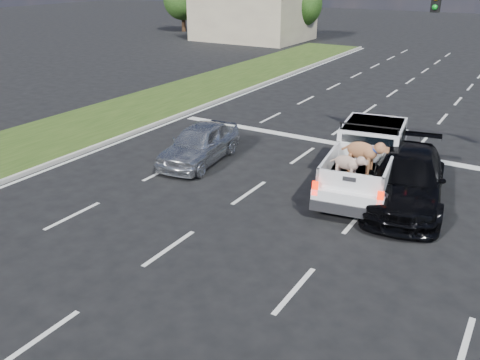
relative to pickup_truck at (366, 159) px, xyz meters
name	(u,v)px	position (x,y,z in m)	size (l,w,h in m)	color
ground	(228,268)	(-1.16, -6.32, -0.97)	(160.00, 160.00, 0.00)	black
road_markings	(332,177)	(-1.16, 0.24, -0.96)	(17.75, 60.00, 0.01)	silver
grass_median_left	(80,128)	(-12.66, -0.32, -0.92)	(5.00, 60.00, 0.10)	#273F13
curb_left	(121,137)	(-10.21, -0.32, -0.90)	(0.15, 60.00, 0.14)	#ABA79C
building_left	(253,16)	(-21.16, 29.68, 1.23)	(10.00, 8.00, 4.40)	#B7AD8C
tree_far_a	(183,0)	(-31.16, 31.68, 2.32)	(4.20, 4.20, 5.40)	#332114
tree_far_b	(229,2)	(-25.16, 31.68, 2.32)	(4.20, 4.20, 5.40)	#332114
tree_far_c	(300,5)	(-17.16, 31.68, 2.32)	(4.20, 4.20, 5.40)	#332114
pickup_truck	(366,159)	(0.00, 0.00, 0.00)	(2.76, 5.73, 2.06)	black
silver_sedan	(200,143)	(-5.84, -0.85, -0.26)	(1.66, 4.13, 1.41)	silver
black_coupe	(406,179)	(1.42, -0.52, -0.20)	(2.15, 5.30, 1.54)	black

